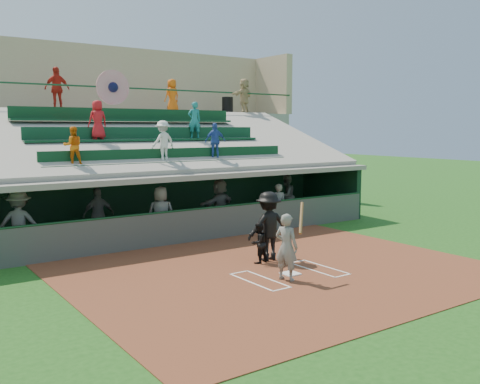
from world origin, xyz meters
TOP-DOWN VIEW (x-y plane):
  - ground at (0.00, 0.00)m, footprint 100.00×100.00m
  - dirt_slab at (0.00, 0.50)m, footprint 11.00×9.00m
  - home_plate at (0.00, 0.00)m, footprint 0.43×0.43m
  - batters_box_chalk at (0.00, 0.00)m, footprint 2.65×1.85m
  - dugout_floor at (0.00, 6.75)m, footprint 16.00×3.50m
  - concourse_slab at (0.00, 13.50)m, footprint 20.00×3.00m
  - grandstand at (-0.01, 10.51)m, footprint 20.40×10.40m
  - batter_at_plate at (-0.43, -0.35)m, footprint 0.93×0.78m
  - catcher at (0.02, 1.43)m, footprint 0.66×0.58m
  - home_umpire at (0.46, 1.54)m, footprint 1.36×0.87m
  - dugout_bench at (0.03, 7.86)m, footprint 15.42×5.31m
  - dugout_player_a at (-5.38, 6.06)m, footprint 1.47×1.17m
  - dugout_player_b at (-2.67, 6.84)m, footprint 1.07×0.46m
  - dugout_player_c at (-0.99, 5.53)m, footprint 1.07×0.88m
  - dugout_player_d at (1.80, 6.23)m, footprint 1.86×1.12m
  - dugout_player_e at (3.96, 5.43)m, footprint 0.73×0.67m
  - dugout_player_f at (5.68, 6.99)m, footprint 1.03×0.89m
  - trash_bin at (6.86, 13.32)m, footprint 0.58×0.58m
  - concourse_staff_a at (-2.05, 13.14)m, footprint 1.13×0.58m
  - concourse_staff_b at (3.38, 12.94)m, footprint 0.86×0.63m
  - concourse_staff_c at (7.02, 12.04)m, footprint 1.70×1.09m

SIDE VIEW (x-z plane):
  - ground at x=0.00m, z-range 0.00..0.00m
  - dirt_slab at x=0.00m, z-range 0.00..0.02m
  - dugout_floor at x=0.00m, z-range 0.00..0.04m
  - batters_box_chalk at x=0.00m, z-range 0.02..0.03m
  - home_plate at x=0.00m, z-range 0.02..0.05m
  - dugout_bench at x=0.03m, z-range 0.04..0.52m
  - catcher at x=0.02m, z-range 0.02..1.18m
  - batter_at_plate at x=-0.43m, z-range -0.10..1.86m
  - dugout_player_e at x=3.96m, z-range 0.04..1.72m
  - dugout_player_b at x=-2.67m, z-range 0.04..1.85m
  - dugout_player_f at x=5.68m, z-range 0.04..1.86m
  - dugout_player_c at x=-0.99m, z-range 0.04..1.92m
  - dugout_player_d at x=1.80m, z-range 0.04..1.95m
  - home_umpire at x=0.46m, z-range 0.02..2.02m
  - dugout_player_a at x=-5.38m, z-range 0.04..2.03m
  - grandstand at x=-0.01m, z-range -1.64..6.16m
  - concourse_slab at x=0.00m, z-range 0.00..4.60m
  - trash_bin at x=6.86m, z-range 4.60..5.47m
  - concourse_staff_b at x=3.38m, z-range 4.60..6.21m
  - concourse_staff_c at x=7.02m, z-range 4.60..6.35m
  - concourse_staff_a at x=-2.05m, z-range 4.60..6.46m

